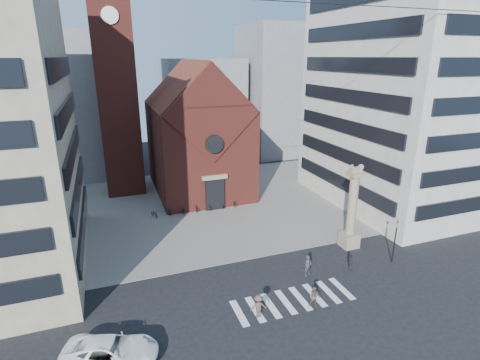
% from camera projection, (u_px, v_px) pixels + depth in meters
% --- Properties ---
extents(ground, '(120.00, 120.00, 0.00)m').
position_uv_depth(ground, '(271.00, 281.00, 32.13)').
color(ground, black).
rests_on(ground, ground).
extents(piazza, '(46.00, 30.00, 0.05)m').
position_uv_depth(piazza, '(211.00, 203.00, 49.06)').
color(piazza, gray).
rests_on(piazza, ground).
extents(zebra_crossing, '(10.20, 3.20, 0.01)m').
position_uv_depth(zebra_crossing, '(293.00, 300.00, 29.63)').
color(zebra_crossing, white).
rests_on(zebra_crossing, ground).
extents(church, '(12.00, 16.65, 18.00)m').
position_uv_depth(church, '(197.00, 135.00, 51.94)').
color(church, maroon).
rests_on(church, ground).
extents(campanile, '(5.50, 5.50, 31.20)m').
position_uv_depth(campanile, '(115.00, 78.00, 48.88)').
color(campanile, maroon).
rests_on(campanile, ground).
extents(building_right, '(18.00, 22.00, 32.00)m').
position_uv_depth(building_right, '(413.00, 77.00, 45.61)').
color(building_right, beige).
rests_on(building_right, ground).
extents(bg_block_left, '(16.00, 14.00, 22.00)m').
position_uv_depth(bg_block_left, '(47.00, 106.00, 57.81)').
color(bg_block_left, gray).
rests_on(bg_block_left, ground).
extents(bg_block_mid, '(14.00, 12.00, 18.00)m').
position_uv_depth(bg_block_mid, '(203.00, 108.00, 71.37)').
color(bg_block_mid, gray).
rests_on(bg_block_mid, ground).
extents(bg_block_right, '(16.00, 14.00, 24.00)m').
position_uv_depth(bg_block_right, '(286.00, 91.00, 72.97)').
color(bg_block_right, gray).
rests_on(bg_block_right, ground).
extents(lion_column, '(1.63, 1.60, 8.68)m').
position_uv_depth(lion_column, '(351.00, 215.00, 36.98)').
color(lion_column, gray).
rests_on(lion_column, ground).
extents(traffic_light, '(0.13, 0.16, 4.30)m').
position_uv_depth(traffic_light, '(395.00, 240.00, 34.43)').
color(traffic_light, black).
rests_on(traffic_light, ground).
extents(white_car, '(6.46, 4.50, 1.64)m').
position_uv_depth(white_car, '(111.00, 352.00, 23.38)').
color(white_car, white).
rests_on(white_car, ground).
extents(pedestrian_0, '(0.79, 0.61, 1.91)m').
position_uv_depth(pedestrian_0, '(308.00, 266.00, 32.73)').
color(pedestrian_0, '#2F2C3D').
rests_on(pedestrian_0, ground).
extents(pedestrian_1, '(1.08, 1.04, 1.75)m').
position_uv_depth(pedestrian_1, '(314.00, 297.00, 28.57)').
color(pedestrian_1, '#584D46').
rests_on(pedestrian_1, ground).
extents(pedestrian_2, '(0.64, 1.05, 1.67)m').
position_uv_depth(pedestrian_2, '(350.00, 262.00, 33.52)').
color(pedestrian_2, '#29272F').
rests_on(pedestrian_2, ground).
extents(pedestrian_3, '(1.29, 0.86, 1.87)m').
position_uv_depth(pedestrian_3, '(258.00, 306.00, 27.45)').
color(pedestrian_3, '#4F3D34').
rests_on(pedestrian_3, ground).
extents(scooter_0, '(1.06, 1.68, 0.83)m').
position_uv_depth(scooter_0, '(154.00, 214.00, 44.78)').
color(scooter_0, black).
rests_on(scooter_0, piazza).
extents(scooter_1, '(0.93, 1.60, 0.93)m').
position_uv_depth(scooter_1, '(168.00, 211.00, 45.30)').
color(scooter_1, black).
rests_on(scooter_1, piazza).
extents(scooter_2, '(1.06, 1.68, 0.83)m').
position_uv_depth(scooter_2, '(182.00, 210.00, 45.85)').
color(scooter_2, black).
rests_on(scooter_2, piazza).
extents(scooter_3, '(0.93, 1.60, 0.93)m').
position_uv_depth(scooter_3, '(195.00, 208.00, 46.38)').
color(scooter_3, black).
rests_on(scooter_3, piazza).
extents(scooter_4, '(1.06, 1.68, 0.83)m').
position_uv_depth(scooter_4, '(208.00, 206.00, 46.93)').
color(scooter_4, black).
rests_on(scooter_4, piazza).
extents(scooter_5, '(0.93, 1.60, 0.93)m').
position_uv_depth(scooter_5, '(220.00, 204.00, 47.46)').
color(scooter_5, black).
rests_on(scooter_5, piazza).
extents(scooter_6, '(1.06, 1.68, 0.83)m').
position_uv_depth(scooter_6, '(233.00, 203.00, 48.01)').
color(scooter_6, black).
rests_on(scooter_6, piazza).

